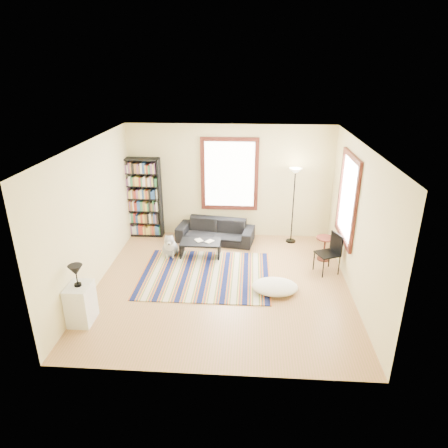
# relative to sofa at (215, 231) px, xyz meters

# --- Properties ---
(floor) EXTENTS (5.00, 5.00, 0.10)m
(floor) POSITION_rel_sofa_xyz_m (0.32, -2.05, -0.32)
(floor) COLOR #AD734F
(floor) RESTS_ON ground
(ceiling) EXTENTS (5.00, 5.00, 0.10)m
(ceiling) POSITION_rel_sofa_xyz_m (0.32, -2.05, 2.58)
(ceiling) COLOR white
(ceiling) RESTS_ON floor
(wall_back) EXTENTS (5.00, 0.10, 2.80)m
(wall_back) POSITION_rel_sofa_xyz_m (0.32, 0.50, 1.13)
(wall_back) COLOR beige
(wall_back) RESTS_ON floor
(wall_front) EXTENTS (5.00, 0.10, 2.80)m
(wall_front) POSITION_rel_sofa_xyz_m (0.32, -4.60, 1.13)
(wall_front) COLOR beige
(wall_front) RESTS_ON floor
(wall_left) EXTENTS (0.10, 5.00, 2.80)m
(wall_left) POSITION_rel_sofa_xyz_m (-2.23, -2.05, 1.13)
(wall_left) COLOR beige
(wall_left) RESTS_ON floor
(wall_right) EXTENTS (0.10, 5.00, 2.80)m
(wall_right) POSITION_rel_sofa_xyz_m (2.87, -2.05, 1.13)
(wall_right) COLOR beige
(wall_right) RESTS_ON floor
(window_back) EXTENTS (1.20, 0.06, 1.60)m
(window_back) POSITION_rel_sofa_xyz_m (0.32, 0.42, 1.33)
(window_back) COLOR white
(window_back) RESTS_ON wall_back
(window_right) EXTENTS (0.06, 1.20, 1.60)m
(window_right) POSITION_rel_sofa_xyz_m (2.79, -1.25, 1.33)
(window_right) COLOR white
(window_right) RESTS_ON wall_right
(rug) EXTENTS (2.68, 2.14, 0.02)m
(rug) POSITION_rel_sofa_xyz_m (-0.06, -1.71, -0.26)
(rug) COLOR #0D1441
(rug) RESTS_ON floor
(sofa) EXTENTS (1.96, 1.01, 0.55)m
(sofa) POSITION_rel_sofa_xyz_m (0.00, 0.00, 0.00)
(sofa) COLOR black
(sofa) RESTS_ON floor
(bookshelf) EXTENTS (0.90, 0.30, 2.00)m
(bookshelf) POSITION_rel_sofa_xyz_m (-1.82, 0.27, 0.73)
(bookshelf) COLOR black
(bookshelf) RESTS_ON floor
(coffee_table) EXTENTS (1.02, 0.79, 0.36)m
(coffee_table) POSITION_rel_sofa_xyz_m (-0.27, -0.83, -0.09)
(coffee_table) COLOR black
(coffee_table) RESTS_ON floor
(book_a) EXTENTS (0.24, 0.23, 0.02)m
(book_a) POSITION_rel_sofa_xyz_m (-0.37, -0.83, 0.10)
(book_a) COLOR beige
(book_a) RESTS_ON coffee_table
(book_b) EXTENTS (0.23, 0.24, 0.01)m
(book_b) POSITION_rel_sofa_xyz_m (-0.12, -0.78, 0.09)
(book_b) COLOR beige
(book_b) RESTS_ON coffee_table
(floor_cushion) EXTENTS (1.04, 0.89, 0.22)m
(floor_cushion) POSITION_rel_sofa_xyz_m (1.36, -2.27, -0.16)
(floor_cushion) COLOR white
(floor_cushion) RESTS_ON floor
(floor_lamp) EXTENTS (0.33, 0.33, 1.86)m
(floor_lamp) POSITION_rel_sofa_xyz_m (1.87, 0.10, 0.66)
(floor_lamp) COLOR black
(floor_lamp) RESTS_ON floor
(side_table) EXTENTS (0.47, 0.47, 0.54)m
(side_table) POSITION_rel_sofa_xyz_m (2.52, -0.82, -0.00)
(side_table) COLOR #4F1C13
(side_table) RESTS_ON floor
(folding_chair) EXTENTS (0.54, 0.53, 0.86)m
(folding_chair) POSITION_rel_sofa_xyz_m (2.47, -1.41, 0.16)
(folding_chair) COLOR black
(folding_chair) RESTS_ON floor
(white_cabinet) EXTENTS (0.38, 0.50, 0.70)m
(white_cabinet) POSITION_rel_sofa_xyz_m (-1.98, -3.44, 0.08)
(white_cabinet) COLOR white
(white_cabinet) RESTS_ON floor
(table_lamp) EXTENTS (0.29, 0.29, 0.38)m
(table_lamp) POSITION_rel_sofa_xyz_m (-1.98, -3.44, 0.62)
(table_lamp) COLOR black
(table_lamp) RESTS_ON white_cabinet
(dog) EXTENTS (0.48, 0.62, 0.57)m
(dog) POSITION_rel_sofa_xyz_m (-0.96, -0.86, 0.01)
(dog) COLOR #AFAFAF
(dog) RESTS_ON floor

